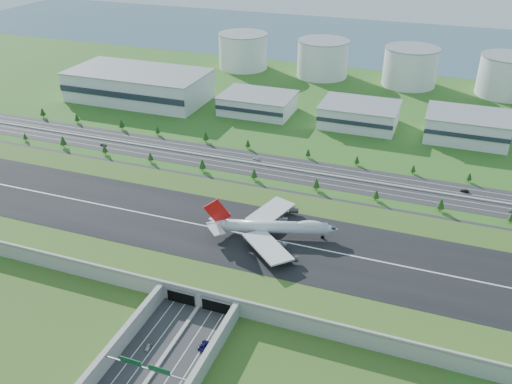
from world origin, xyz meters
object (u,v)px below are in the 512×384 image
(boeing_747, at_px, (272,227))
(car_5, at_px, (465,191))
(car_2, at_px, (203,345))
(car_4, at_px, (103,145))
(car_7, at_px, (256,159))
(fuel_tank_a, at_px, (243,51))
(car_0, at_px, (148,347))

(boeing_747, relative_size, car_5, 12.94)
(car_2, bearing_deg, car_4, -46.73)
(car_2, distance_m, car_4, 219.42)
(car_2, bearing_deg, car_7, -77.83)
(fuel_tank_a, bearing_deg, car_2, -70.88)
(boeing_747, xyz_separation_m, car_7, (-44.79, 98.65, -13.11))
(car_0, relative_size, car_4, 0.96)
(car_7, bearing_deg, boeing_747, 33.98)
(car_2, height_order, car_5, car_2)
(car_5, distance_m, car_7, 136.15)
(boeing_747, bearing_deg, fuel_tank_a, 97.68)
(fuel_tank_a, xyz_separation_m, car_0, (111.74, -389.76, -16.61))
(boeing_747, xyz_separation_m, car_4, (-157.41, 82.32, -13.03))
(car_5, bearing_deg, car_7, -84.04)
(car_0, distance_m, car_5, 215.34)
(car_5, bearing_deg, car_4, -80.36)
(car_0, relative_size, car_7, 0.92)
(boeing_747, height_order, car_7, boeing_747)
(fuel_tank_a, relative_size, car_5, 9.80)
(fuel_tank_a, distance_m, car_0, 405.80)
(car_2, height_order, car_4, car_2)
(car_4, distance_m, car_5, 249.33)
(car_0, relative_size, car_2, 0.74)
(car_0, xyz_separation_m, car_2, (20.51, 8.27, 0.08))
(fuel_tank_a, relative_size, car_4, 10.71)
(fuel_tank_a, height_order, car_5, fuel_tank_a)
(car_5, bearing_deg, boeing_747, -36.90)
(car_0, distance_m, car_4, 211.95)
(car_4, bearing_deg, fuel_tank_a, -18.35)
(car_0, height_order, car_7, car_0)
(car_2, distance_m, car_5, 197.76)
(car_0, bearing_deg, car_2, 10.28)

